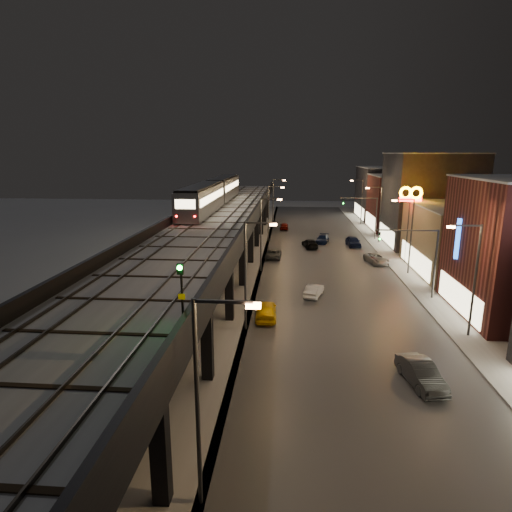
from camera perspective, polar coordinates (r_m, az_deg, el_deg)
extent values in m
plane|color=silver|center=(24.36, -3.03, -22.02)|extent=(220.00, 220.00, 0.00)
cube|color=#46474D|center=(56.61, 9.23, -1.03)|extent=(17.00, 120.00, 0.06)
cube|color=#9FA1A8|center=(58.29, 19.07, -1.15)|extent=(4.00, 120.00, 0.14)
cube|color=#9FA1A8|center=(57.09, -4.40, -0.77)|extent=(11.00, 120.00, 0.06)
cube|color=black|center=(53.01, -5.01, 4.48)|extent=(9.00, 100.00, 1.00)
cube|color=black|center=(19.30, -12.68, -23.49)|extent=(0.70, 0.70, 5.30)
cube|color=black|center=(19.29, -24.06, -15.62)|extent=(8.00, 0.60, 0.50)
cube|color=black|center=(29.90, -20.81, -10.02)|extent=(0.70, 0.70, 5.30)
cube|color=black|center=(27.65, -6.53, -11.14)|extent=(0.70, 0.70, 5.30)
cube|color=black|center=(27.64, -14.26, -5.90)|extent=(8.00, 0.60, 0.50)
cube|color=black|center=(38.55, -14.56, -4.24)|extent=(0.70, 0.70, 5.30)
cube|color=black|center=(36.83, -3.57, -4.66)|extent=(0.70, 0.70, 5.30)
cube|color=black|center=(36.83, -9.34, -0.76)|extent=(8.00, 0.60, 0.50)
cube|color=black|center=(47.73, -10.70, -0.60)|extent=(0.70, 0.70, 5.30)
cube|color=black|center=(46.35, -1.84, -0.79)|extent=(0.70, 0.70, 5.30)
cube|color=black|center=(46.35, -6.42, 2.30)|extent=(8.00, 0.60, 0.50)
cube|color=black|center=(57.19, -8.11, 1.86)|extent=(0.70, 0.70, 5.30)
cube|color=black|center=(56.04, -0.71, 1.75)|extent=(0.70, 0.70, 5.30)
cube|color=black|center=(56.04, -4.49, 4.31)|extent=(8.00, 0.60, 0.50)
cube|color=black|center=(66.80, -6.26, 3.61)|extent=(0.70, 0.70, 5.30)
cube|color=black|center=(65.82, 0.10, 3.54)|extent=(0.70, 0.70, 5.30)
cube|color=black|center=(65.82, -3.13, 5.72)|extent=(8.00, 0.60, 0.50)
cube|color=black|center=(76.52, -4.87, 4.91)|extent=(0.70, 0.70, 5.30)
cube|color=black|center=(75.66, 0.69, 4.86)|extent=(0.70, 0.70, 5.30)
cube|color=black|center=(75.66, -2.12, 6.77)|extent=(8.00, 0.60, 0.50)
cube|color=black|center=(86.30, -3.79, 5.92)|extent=(0.70, 0.70, 5.30)
cube|color=black|center=(85.54, 1.15, 5.88)|extent=(0.70, 0.70, 5.30)
cube|color=black|center=(85.54, -1.34, 7.57)|extent=(8.00, 0.60, 0.50)
cube|color=black|center=(96.12, -2.92, 6.72)|extent=(0.70, 0.70, 5.30)
cube|color=black|center=(95.44, 1.52, 6.69)|extent=(0.70, 0.70, 5.30)
cube|color=black|center=(95.44, -0.72, 8.20)|extent=(8.00, 0.60, 0.50)
cube|color=#B2B7C1|center=(52.93, -5.03, 5.10)|extent=(8.40, 100.00, 0.16)
cube|color=#332D28|center=(53.53, -8.44, 5.27)|extent=(0.08, 98.00, 0.16)
cube|color=#332D28|center=(53.23, -6.93, 5.27)|extent=(0.08, 98.00, 0.16)
cube|color=#332D28|center=(52.70, -3.65, 5.26)|extent=(0.08, 98.00, 0.16)
cube|color=#332D28|center=(52.52, -2.09, 5.25)|extent=(0.08, 98.00, 0.16)
cube|color=black|center=(24.56, -16.67, -5.24)|extent=(7.80, 0.24, 0.06)
cube|color=black|center=(39.38, -8.38, 2.21)|extent=(7.80, 0.24, 0.06)
cube|color=black|center=(54.86, -4.68, 5.52)|extent=(7.80, 0.24, 0.06)
cube|color=black|center=(70.58, -2.60, 7.36)|extent=(7.80, 0.24, 0.06)
cube|color=black|center=(86.40, -1.27, 8.52)|extent=(7.80, 0.24, 0.06)
cube|color=black|center=(52.31, -0.31, 5.57)|extent=(0.30, 100.00, 1.10)
cube|color=black|center=(53.75, -9.64, 5.59)|extent=(0.30, 100.00, 1.10)
cube|color=#FFEFB8|center=(42.47, 25.39, -4.98)|extent=(0.10, 9.60, 2.40)
cube|color=#867357|center=(56.73, 26.49, 1.84)|extent=(12.00, 15.00, 8.00)
cube|color=#FFEFB8|center=(55.25, 20.40, -0.41)|extent=(0.10, 12.00, 2.40)
cube|color=#B2B7C1|center=(56.14, 26.93, 5.92)|extent=(12.20, 15.20, 0.16)
cube|color=#27282F|center=(71.23, 22.06, 6.85)|extent=(12.00, 13.00, 14.00)
cube|color=#FFEFB8|center=(70.42, 16.97, 2.74)|extent=(0.10, 10.40, 2.40)
cube|color=#B2B7C1|center=(70.86, 22.58, 12.54)|extent=(12.20, 13.20, 0.16)
cube|color=#5D2923|center=(84.82, 19.18, 6.67)|extent=(12.00, 12.00, 10.00)
cube|color=#FFEFB8|center=(83.96, 14.99, 4.55)|extent=(0.10, 9.60, 2.40)
cube|color=#B2B7C1|center=(84.42, 19.45, 10.09)|extent=(12.20, 12.20, 0.16)
cube|color=#25252B|center=(98.32, 17.21, 7.97)|extent=(12.00, 16.00, 11.00)
cube|color=#FFEFB8|center=(97.62, 13.56, 5.85)|extent=(0.10, 12.80, 2.40)
cube|color=#B2B7C1|center=(97.98, 17.44, 11.21)|extent=(12.20, 16.20, 0.16)
cylinder|color=#38383A|center=(17.87, -7.81, -19.36)|extent=(0.18, 0.18, 9.00)
cube|color=#38383A|center=(15.72, -4.38, -6.10)|extent=(2.20, 0.12, 0.12)
cube|color=#FFA15E|center=(15.63, -0.36, -6.64)|extent=(0.55, 0.28, 0.18)
cylinder|color=#38383A|center=(34.19, -1.43, -2.84)|extent=(0.18, 0.18, 9.00)
cube|color=#38383A|center=(33.12, 0.42, 4.44)|extent=(2.20, 0.12, 0.12)
cube|color=#FFA15E|center=(33.08, 2.33, 4.21)|extent=(0.55, 0.28, 0.18)
cylinder|color=#38383A|center=(36.87, 27.13, -3.15)|extent=(0.18, 0.18, 9.00)
cube|color=#38383A|center=(35.55, 26.26, 3.66)|extent=(2.20, 0.12, 0.12)
cube|color=#FFA15E|center=(35.17, 24.57, 3.54)|extent=(0.55, 0.28, 0.18)
cylinder|color=#38383A|center=(51.64, 0.65, 2.82)|extent=(0.18, 0.18, 9.00)
cube|color=#38383A|center=(50.94, 1.91, 7.67)|extent=(2.20, 0.12, 0.12)
cube|color=#FFA15E|center=(50.91, 3.16, 7.51)|extent=(0.55, 0.28, 0.18)
cylinder|color=#38383A|center=(53.45, 19.96, 2.36)|extent=(0.18, 0.18, 9.00)
cube|color=#38383A|center=(52.55, 19.18, 7.11)|extent=(2.20, 0.12, 0.12)
cube|color=#FFA15E|center=(52.30, 18.00, 7.04)|extent=(0.55, 0.28, 0.18)
cylinder|color=#38383A|center=(69.37, 1.68, 5.60)|extent=(0.18, 0.18, 9.00)
cube|color=#38383A|center=(68.85, 2.63, 9.22)|extent=(2.20, 0.12, 0.12)
cube|color=#FFA15E|center=(68.83, 3.56, 9.10)|extent=(0.55, 0.28, 0.18)
cylinder|color=#38383A|center=(70.73, 16.21, 5.22)|extent=(0.18, 0.18, 9.00)
cube|color=#38383A|center=(70.05, 15.56, 8.81)|extent=(2.20, 0.12, 0.12)
cube|color=#FFA15E|center=(69.86, 14.66, 8.76)|extent=(0.55, 0.28, 0.18)
cylinder|color=#38383A|center=(87.22, 2.29, 7.25)|extent=(0.18, 0.18, 9.00)
cube|color=#38383A|center=(86.80, 3.06, 10.12)|extent=(2.20, 0.12, 0.12)
cube|color=#FFA15E|center=(86.78, 3.79, 10.03)|extent=(0.55, 0.28, 0.18)
cylinder|color=#38383A|center=(88.30, 13.93, 6.94)|extent=(0.18, 0.18, 9.00)
cube|color=#38383A|center=(87.75, 13.38, 9.82)|extent=(2.20, 0.12, 0.12)
cube|color=#FFA15E|center=(87.60, 12.65, 9.77)|extent=(0.55, 0.28, 0.18)
cylinder|color=#38383A|center=(45.25, 22.77, -1.12)|extent=(0.20, 0.20, 7.00)
cube|color=#38383A|center=(43.71, 19.43, 3.25)|extent=(6.00, 0.12, 0.12)
imported|color=black|center=(43.22, 16.18, 2.71)|extent=(0.20, 0.16, 1.00)
sphere|color=#0CFF26|center=(43.12, 16.19, 2.34)|extent=(0.18, 0.18, 0.18)
cylinder|color=#38383A|center=(73.79, 15.71, 4.80)|extent=(0.20, 0.20, 7.00)
cube|color=#38383A|center=(72.85, 13.55, 7.52)|extent=(6.00, 0.12, 0.12)
imported|color=black|center=(72.56, 11.56, 7.20)|extent=(0.20, 0.16, 1.00)
sphere|color=#0CFF26|center=(72.43, 11.56, 6.99)|extent=(0.18, 0.18, 0.18)
cube|color=gray|center=(55.44, -7.23, 7.41)|extent=(2.92, 17.64, 3.33)
cube|color=black|center=(55.28, -7.29, 9.26)|extent=(2.62, 17.14, 0.25)
cube|color=beige|center=(55.72, -8.74, 7.86)|extent=(0.05, 16.13, 0.91)
cube|color=beige|center=(55.12, -5.73, 7.89)|extent=(0.05, 16.13, 0.91)
cube|color=gray|center=(73.56, -4.30, 8.99)|extent=(2.92, 17.64, 3.33)
cube|color=black|center=(73.43, -4.32, 10.38)|extent=(2.62, 17.14, 0.25)
cube|color=beige|center=(73.76, -5.45, 9.34)|extent=(0.05, 16.13, 0.91)
cube|color=beige|center=(73.31, -3.15, 9.35)|extent=(0.05, 16.13, 0.91)
cube|color=beige|center=(46.83, -9.44, 6.83)|extent=(2.22, 0.05, 1.01)
sphere|color=#FF0C0C|center=(47.24, -10.58, 5.23)|extent=(0.20, 0.20, 0.20)
sphere|color=#FF0C0C|center=(46.75, -8.18, 5.24)|extent=(0.20, 0.20, 0.20)
cylinder|color=black|center=(19.92, -9.84, -4.77)|extent=(0.11, 0.11, 2.71)
cube|color=black|center=(19.49, -10.06, -1.72)|extent=(0.29, 0.16, 0.50)
sphere|color=#0CFF26|center=(19.35, -10.16, -1.56)|extent=(0.23, 0.23, 0.23)
cube|color=#D6D409|center=(19.89, -9.89, -5.35)|extent=(0.32, 0.04, 0.27)
imported|color=#F1B800|center=(37.60, 1.32, -7.28)|extent=(2.04, 4.60, 1.54)
imported|color=silver|center=(43.60, 7.72, -4.63)|extent=(2.32, 4.00, 1.25)
imported|color=#404144|center=(58.92, 2.34, 0.30)|extent=(2.20, 4.49, 1.23)
imported|color=black|center=(65.64, 7.20, 1.63)|extent=(2.60, 4.77, 1.31)
imported|color=#670C05|center=(80.91, 3.78, 3.97)|extent=(1.54, 3.79, 1.29)
imported|color=#35383E|center=(29.49, 21.13, -14.50)|extent=(2.36, 4.71, 1.48)
imported|color=#9C9DA0|center=(58.10, 15.77, -0.39)|extent=(3.08, 4.84, 1.24)
imported|color=#0C173C|center=(69.35, 8.84, 2.19)|extent=(2.64, 4.59, 1.25)
imported|color=#0C1437|center=(67.78, 12.84, 1.87)|extent=(2.17, 4.62, 1.53)
cylinder|color=#38383A|center=(58.76, 19.56, 2.90)|extent=(0.24, 0.24, 8.10)
cube|color=#FF0C0C|center=(58.17, 19.90, 7.12)|extent=(2.83, 0.25, 0.51)
torus|color=#FFA202|center=(57.92, 19.33, 7.94)|extent=(1.67, 0.52, 1.64)
torus|color=#FFA202|center=(58.27, 20.59, 7.87)|extent=(1.67, 0.52, 1.64)
cylinder|color=#38383A|center=(43.57, 25.59, -3.24)|extent=(0.28, 0.28, 5.10)
cube|color=blue|center=(42.66, 26.15, 2.02)|extent=(1.63, 0.35, 3.67)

